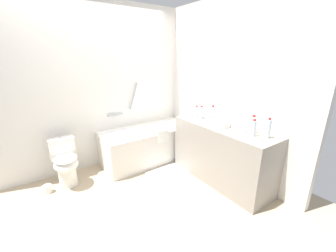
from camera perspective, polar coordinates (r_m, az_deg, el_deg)
The scene contains 20 objects.
ground_plane at distance 2.98m, azimuth -8.79°, elevation -18.54°, with size 4.05×4.05×0.00m, color tan.
wall_back_tiled at distance 3.60m, azimuth -18.87°, elevation 9.65°, with size 3.45×0.10×2.58m, color silver.
wall_right_mirror at distance 3.39m, azimuth 14.90°, elevation 9.53°, with size 0.10×2.81×2.58m, color silver.
bathtub at distance 3.76m, azimuth -5.38°, elevation -4.63°, with size 1.59×0.70×1.34m.
toilet at distance 3.37m, azimuth -25.85°, elevation -8.98°, with size 0.35×0.51×0.68m.
vanity_counter at distance 3.21m, azimuth 14.15°, elevation -7.14°, with size 0.54×1.53×0.85m, color gray.
sink_basin at distance 3.03m, azimuth 13.67°, elevation 0.71°, with size 0.30×0.30×0.07m, color white.
sink_faucet at distance 3.17m, azimuth 15.89°, elevation 1.26°, with size 0.10×0.15×0.08m.
water_bottle_0 at distance 3.20m, azimuth 11.92°, elevation 3.24°, with size 0.07×0.07×0.24m.
water_bottle_1 at distance 2.85m, azimuth 21.88°, elevation 0.34°, with size 0.07×0.07×0.23m.
water_bottle_2 at distance 3.30m, azimuth 8.95°, elevation 3.55°, with size 0.06×0.06×0.21m.
water_bottle_3 at distance 2.74m, azimuth 22.03°, elevation -0.58°, with size 0.06×0.06×0.22m.
water_bottle_4 at distance 3.38m, azimuth 7.66°, elevation 3.80°, with size 0.06×0.06×0.19m.
water_bottle_5 at distance 2.74m, azimuth 25.40°, elevation -0.67°, with size 0.06×0.06×0.25m.
drinking_glass_0 at distance 2.92m, azimuth 18.81°, elevation -0.28°, with size 0.06×0.06×0.09m, color white.
drinking_glass_1 at distance 2.97m, azimuth 17.40°, elevation 0.32°, with size 0.06×0.06×0.10m, color white.
drinking_glass_2 at distance 2.85m, azimuth 19.74°, elevation -0.95°, with size 0.07×0.07×0.08m, color white.
soap_dish at distance 3.41m, azimuth 9.31°, elevation 2.52°, with size 0.09×0.06×0.02m, color white.
bath_mat at distance 3.48m, azimuth 0.33°, elevation -12.21°, with size 0.66×0.39×0.01m, color white.
toilet_paper_roll at distance 3.42m, azimuth -29.72°, elevation -14.51°, with size 0.11×0.11×0.11m, color white.
Camera 1 is at (-0.99, -2.17, 1.78)m, focal length 22.64 mm.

